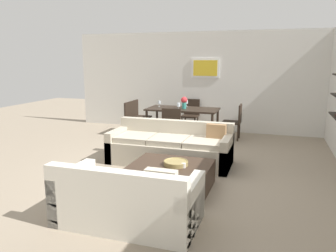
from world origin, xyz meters
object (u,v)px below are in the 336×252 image
at_px(decorative_bowl, 176,163).
at_px(wine_glass_foot, 178,105).
at_px(dining_table, 183,111).
at_px(dining_chair_head, 191,113).
at_px(candle_jar, 184,165).
at_px(wine_glass_head, 187,102).
at_px(sofa_beige, 171,148).
at_px(dining_chair_foot, 173,124).
at_px(dining_chair_left_near, 132,117).
at_px(dining_chair_left_far, 138,114).
at_px(centerpiece_vase, 184,102).
at_px(coffee_table, 170,177).
at_px(dining_chair_right_far, 235,120).
at_px(wine_glass_left_far, 159,102).
at_px(loveseat_white, 128,200).

distance_m(decorative_bowl, wine_glass_foot, 3.10).
height_order(dining_table, dining_chair_head, dining_chair_head).
xyz_separation_m(candle_jar, wine_glass_foot, (-0.97, 3.03, 0.47)).
height_order(candle_jar, wine_glass_head, wine_glass_head).
bearing_deg(sofa_beige, dining_chair_foot, 105.66).
relative_size(dining_chair_left_near, dining_chair_left_far, 1.00).
relative_size(sofa_beige, dining_chair_left_far, 2.62).
xyz_separation_m(wine_glass_foot, centerpiece_vase, (0.04, 0.35, 0.04)).
distance_m(dining_chair_foot, dining_chair_left_far, 1.66).
bearing_deg(coffee_table, sofa_beige, 107.24).
height_order(dining_chair_left_near, dining_chair_right_far, same).
xyz_separation_m(dining_chair_foot, wine_glass_left_far, (-0.66, 0.95, 0.36)).
xyz_separation_m(candle_jar, dining_table, (-0.97, 3.41, 0.26)).
xyz_separation_m(loveseat_white, coffee_table, (0.15, 1.22, -0.10)).
distance_m(sofa_beige, dining_chair_left_near, 2.53).
height_order(dining_chair_foot, dining_chair_left_far, same).
relative_size(dining_table, dining_chair_right_far, 2.01).
height_order(loveseat_white, dining_chair_foot, dining_chair_foot).
bearing_deg(dining_chair_left_near, dining_chair_right_far, 8.67).
relative_size(dining_chair_foot, dining_chair_head, 1.00).
xyz_separation_m(sofa_beige, dining_table, (-0.35, 2.11, 0.39)).
relative_size(sofa_beige, dining_chair_head, 2.62).
bearing_deg(dining_chair_head, decorative_bowl, -78.88).
distance_m(candle_jar, dining_table, 3.56).
bearing_deg(dining_chair_left_far, sofa_beige, -54.47).
bearing_deg(decorative_bowl, coffee_table, -173.19).
height_order(candle_jar, dining_chair_left_far, dining_chair_left_far).
distance_m(decorative_bowl, dining_chair_left_far, 4.11).
bearing_deg(dining_chair_right_far, wine_glass_foot, -156.01).
relative_size(candle_jar, dining_chair_left_far, 0.08).
distance_m(dining_table, dining_chair_left_near, 1.32).
xyz_separation_m(coffee_table, wine_glass_head, (-0.74, 3.72, 0.68)).
bearing_deg(candle_jar, dining_chair_left_near, 125.09).
relative_size(dining_chair_foot, wine_glass_head, 5.10).
distance_m(candle_jar, centerpiece_vase, 3.54).
bearing_deg(dining_table, wine_glass_foot, -90.00).
bearing_deg(loveseat_white, centerpiece_vase, 96.84).
bearing_deg(candle_jar, dining_chair_head, 102.79).
relative_size(wine_glass_foot, centerpiece_vase, 0.64).
relative_size(dining_chair_right_far, dining_chair_head, 1.00).
bearing_deg(wine_glass_head, dining_chair_foot, -90.00).
height_order(dining_table, wine_glass_foot, wine_glass_foot).
bearing_deg(coffee_table, loveseat_white, -97.00).
relative_size(sofa_beige, candle_jar, 33.00).
bearing_deg(dining_chair_foot, wine_glass_head, 90.00).
bearing_deg(centerpiece_vase, loveseat_white, -83.16).
xyz_separation_m(dining_table, dining_chair_right_far, (1.29, 0.20, -0.17)).
distance_m(sofa_beige, centerpiece_vase, 2.20).
relative_size(dining_table, centerpiece_vase, 5.92).
distance_m(dining_chair_right_far, centerpiece_vase, 1.34).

